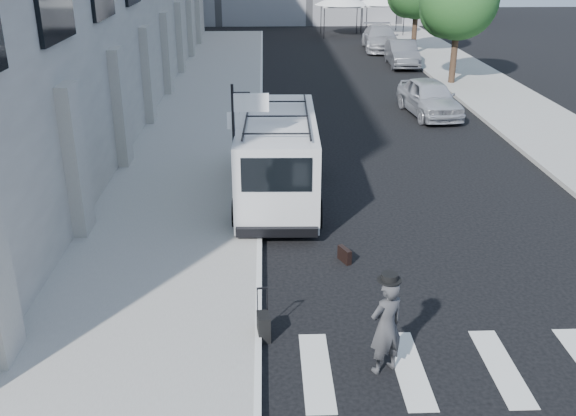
{
  "coord_description": "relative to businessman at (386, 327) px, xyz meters",
  "views": [
    {
      "loc": [
        -1.81,
        -12.0,
        6.83
      ],
      "look_at": [
        -1.34,
        1.14,
        1.3
      ],
      "focal_mm": 40.0,
      "sensor_mm": 36.0,
      "label": 1
    }
  ],
  "objects": [
    {
      "name": "parked_car_a",
      "position": [
        4.87,
        17.12,
        -0.12
      ],
      "size": [
        2.22,
        4.56,
        1.5
      ],
      "primitive_type": "imported",
      "rotation": [
        0.0,
        0.0,
        0.1
      ],
      "color": "#B2B3BA",
      "rests_on": "ground"
    },
    {
      "name": "suitcase",
      "position": [
        -2.05,
        1.0,
        -0.61
      ],
      "size": [
        0.26,
        0.38,
        1.0
      ],
      "rotation": [
        0.0,
        0.0,
        0.12
      ],
      "color": "black",
      "rests_on": "ground"
    },
    {
      "name": "cargo_van",
      "position": [
        -1.64,
        8.06,
        0.36
      ],
      "size": [
        2.39,
        6.41,
        2.38
      ],
      "rotation": [
        0.0,
        0.0,
        -0.03
      ],
      "color": "silver",
      "rests_on": "ground"
    },
    {
      "name": "businessman",
      "position": [
        0.0,
        0.0,
        0.0
      ],
      "size": [
        0.76,
        0.67,
        1.75
      ],
      "primitive_type": "imported",
      "rotation": [
        0.0,
        0.0,
        3.62
      ],
      "color": "#363638",
      "rests_on": "ground"
    },
    {
      "name": "briefcase",
      "position": [
        -0.2,
        4.02,
        -0.7
      ],
      "size": [
        0.29,
        0.45,
        0.34
      ],
      "primitive_type": "cube",
      "rotation": [
        0.0,
        0.0,
        0.43
      ],
      "color": "black",
      "rests_on": "ground"
    },
    {
      "name": "sidewalk_right",
      "position": [
        8.85,
        23.0,
        -0.8
      ],
      "size": [
        4.0,
        56.0,
        0.15
      ],
      "primitive_type": "cube",
      "color": "gray",
      "rests_on": "ground"
    },
    {
      "name": "ground",
      "position": [
        -0.15,
        3.0,
        -0.87
      ],
      "size": [
        120.0,
        120.0,
        0.0
      ],
      "primitive_type": "plane",
      "color": "black",
      "rests_on": "ground"
    },
    {
      "name": "tree_near",
      "position": [
        7.35,
        23.15,
        3.1
      ],
      "size": [
        3.8,
        3.83,
        6.03
      ],
      "color": "black",
      "rests_on": "ground"
    },
    {
      "name": "parked_car_b",
      "position": [
        6.0,
        28.38,
        -0.15
      ],
      "size": [
        1.72,
        4.44,
        1.44
      ],
      "primitive_type": "imported",
      "rotation": [
        0.0,
        0.0,
        -0.05
      ],
      "color": "#53555B",
      "rests_on": "ground"
    },
    {
      "name": "sidewalk_left",
      "position": [
        -4.4,
        19.0,
        -0.8
      ],
      "size": [
        4.5,
        48.0,
        0.15
      ],
      "primitive_type": "cube",
      "color": "gray",
      "rests_on": "ground"
    },
    {
      "name": "parked_car_c",
      "position": [
        5.73,
        34.19,
        -0.09
      ],
      "size": [
        2.5,
        5.5,
        1.56
      ],
      "primitive_type": "imported",
      "rotation": [
        0.0,
        0.0,
        -0.06
      ],
      "color": "#A2A3AA",
      "rests_on": "ground"
    },
    {
      "name": "sign_pole",
      "position": [
        -2.51,
        6.2,
        1.78
      ],
      "size": [
        1.03,
        0.07,
        3.5
      ],
      "color": "black",
      "rests_on": "sidewalk_left"
    }
  ]
}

